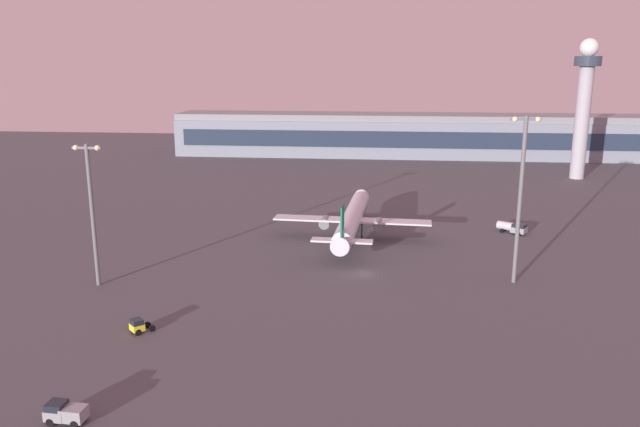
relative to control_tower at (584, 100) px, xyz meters
The scene contains 9 objects.
ground_plane 120.40m from the control_tower, 123.17° to the right, with size 416.00×416.00×0.00m, color #4C4C51.
terminal_building 65.82m from the control_tower, 137.39° to the left, with size 191.80×22.40×16.40m.
control_tower is the anchor object (origin of this frame).
airplane_terminal_side 103.92m from the control_tower, 131.72° to the right, with size 33.18×42.63×10.93m.
maintenance_van 177.02m from the control_tower, 122.29° to the right, with size 4.25×2.23×2.25m.
fuel_truck 80.03m from the control_tower, 115.70° to the right, with size 6.42×5.21×2.35m.
pushback_tug 159.67m from the control_tower, 126.83° to the right, with size 3.45×3.44×2.05m.
apron_light_central 154.08m from the control_tower, 134.94° to the right, with size 4.80×0.90×23.69m.
apron_light_west 108.05m from the control_tower, 111.25° to the right, with size 4.80×0.90×28.06m.
Camera 1 is at (2.88, -104.21, 36.58)m, focal length 34.91 mm.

